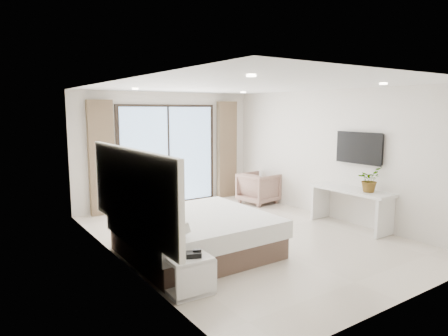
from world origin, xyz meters
The scene contains 8 objects.
ground centered at (0.00, 0.00, 0.00)m, with size 6.20×6.20×0.00m, color beige.
room_shell centered at (-0.20, 0.70, 1.58)m, with size 4.62×6.22×2.72m.
bed centered at (-1.21, -0.29, 0.32)m, with size 2.20×2.09×0.75m.
nightstand centered at (-1.99, -1.45, 0.24)m, with size 0.55×0.46×0.48m.
phone centered at (-1.95, -1.50, 0.52)m, with size 0.19×0.15×0.06m, color black.
console_desk centered at (2.04, -0.72, 0.57)m, with size 0.53×1.70×0.77m.
plant centered at (2.04, -1.11, 0.95)m, with size 0.42×0.47×0.36m, color #33662D.
armchair centered at (1.85, 1.87, 0.42)m, with size 0.81×0.76×0.83m, color #977263.
Camera 1 is at (-4.29, -5.60, 2.28)m, focal length 32.00 mm.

